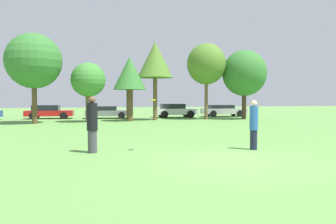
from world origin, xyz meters
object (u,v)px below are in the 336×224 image
at_px(tree_4, 206,64).
at_px(tree_2, 130,74).
at_px(tree_0, 34,61).
at_px(tree_1, 88,80).
at_px(frisbee, 152,100).
at_px(person_catcher, 254,124).
at_px(parked_car_red, 49,112).
at_px(parked_car_silver, 223,110).
at_px(person_thrower, 92,124).
at_px(tree_3, 155,60).
at_px(tree_5, 244,73).
at_px(parked_car_grey, 107,112).
at_px(parked_car_white, 175,110).

bearing_deg(tree_4, tree_2, -175.31).
relative_size(tree_0, tree_1, 1.42).
distance_m(frisbee, tree_2, 15.59).
bearing_deg(person_catcher, parked_car_red, -59.03).
bearing_deg(tree_1, parked_car_silver, 20.38).
bearing_deg(person_thrower, tree_0, 112.56).
xyz_separation_m(frisbee, parked_car_red, (-5.60, 20.23, -1.12)).
xyz_separation_m(person_thrower, tree_3, (5.37, 15.80, 4.08)).
xyz_separation_m(tree_1, tree_5, (13.42, 0.62, 0.84)).
distance_m(parked_car_grey, parked_car_silver, 11.67).
bearing_deg(tree_4, tree_5, -7.72).
height_order(tree_0, parked_car_red, tree_0).
relative_size(tree_4, parked_car_red, 1.57).
relative_size(parked_car_grey, parked_car_silver, 0.89).
bearing_deg(tree_0, parked_car_grey, 43.99).
relative_size(tree_2, parked_car_silver, 1.13).
bearing_deg(tree_3, tree_0, -168.60).
xyz_separation_m(tree_0, tree_5, (17.20, 1.29, -0.45)).
bearing_deg(tree_3, tree_4, -1.50).
height_order(tree_0, tree_3, tree_3).
relative_size(parked_car_red, parked_car_silver, 0.92).
xyz_separation_m(parked_car_grey, parked_car_silver, (11.67, 0.39, 0.04)).
relative_size(tree_4, parked_car_grey, 1.63).
bearing_deg(person_catcher, person_thrower, 0.00).
height_order(tree_3, tree_4, tree_4).
xyz_separation_m(person_thrower, parked_car_silver, (13.18, 19.54, -0.32)).
height_order(person_thrower, tree_3, tree_3).
bearing_deg(tree_0, parked_car_red, 87.36).
bearing_deg(tree_1, person_thrower, -89.57).
relative_size(tree_2, parked_car_grey, 1.28).
distance_m(person_catcher, frisbee, 3.71).
relative_size(tree_1, tree_5, 0.75).
distance_m(person_thrower, tree_2, 15.70).
relative_size(tree_0, tree_5, 1.07).
xyz_separation_m(tree_3, tree_5, (7.93, -0.58, -0.98)).
bearing_deg(tree_0, tree_5, 4.29).
bearing_deg(tree_1, tree_0, -169.91).
height_order(tree_3, tree_5, tree_3).
height_order(frisbee, tree_3, tree_3).
distance_m(tree_1, parked_car_red, 6.88).
bearing_deg(tree_2, frisbee, -94.26).
height_order(person_catcher, parked_car_grey, person_catcher).
bearing_deg(tree_2, parked_car_red, 144.52).
relative_size(tree_0, parked_car_white, 1.58).
xyz_separation_m(parked_car_red, parked_car_silver, (16.80, -0.39, 0.00)).
bearing_deg(tree_1, person_catcher, -69.60).
relative_size(tree_2, parked_car_white, 1.26).
xyz_separation_m(tree_0, tree_3, (9.27, 1.87, 0.54)).
bearing_deg(parked_car_red, tree_2, -32.43).
bearing_deg(person_catcher, tree_3, -82.38).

